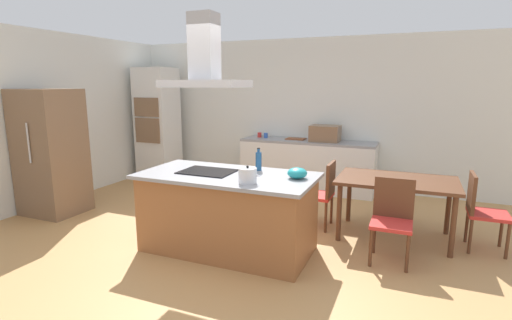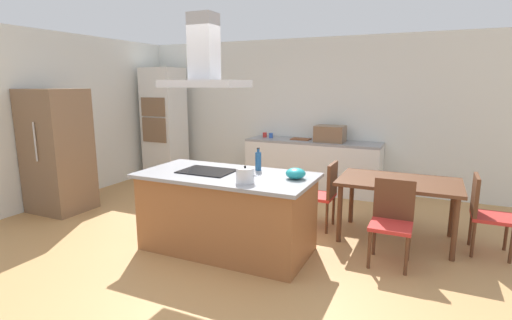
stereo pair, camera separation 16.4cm
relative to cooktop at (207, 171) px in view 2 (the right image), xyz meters
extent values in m
plane|color=tan|center=(0.25, 1.50, -0.91)|extent=(16.00, 16.00, 0.00)
cube|color=silver|center=(0.25, 3.25, 0.44)|extent=(7.20, 0.10, 2.70)
cube|color=silver|center=(-3.20, 1.00, 0.44)|extent=(0.10, 8.80, 2.70)
cube|color=#995B33|center=(0.25, 0.00, -0.48)|extent=(1.88, 0.89, 0.86)
cube|color=gray|center=(0.25, 0.00, -0.03)|extent=(1.98, 0.99, 0.04)
cube|color=black|center=(0.00, 0.00, 0.00)|extent=(0.60, 0.44, 0.01)
cylinder|color=silver|center=(0.62, -0.28, 0.07)|extent=(0.19, 0.19, 0.16)
sphere|color=black|center=(0.62, -0.28, 0.16)|extent=(0.03, 0.03, 0.03)
cone|color=silver|center=(0.74, -0.28, 0.08)|extent=(0.06, 0.03, 0.04)
cylinder|color=navy|center=(0.50, 0.31, 0.10)|extent=(0.07, 0.07, 0.21)
cylinder|color=navy|center=(0.50, 0.31, 0.23)|extent=(0.03, 0.03, 0.04)
cylinder|color=black|center=(0.50, 0.31, 0.25)|extent=(0.04, 0.04, 0.01)
ellipsoid|color=teal|center=(1.03, 0.10, 0.05)|extent=(0.21, 0.21, 0.12)
cube|color=silver|center=(0.40, 2.88, -0.48)|extent=(2.38, 0.62, 0.86)
cube|color=gray|center=(0.40, 2.88, -0.03)|extent=(2.38, 0.62, 0.04)
cube|color=brown|center=(0.71, 2.88, 0.13)|extent=(0.50, 0.38, 0.28)
cylinder|color=red|center=(-0.55, 2.94, 0.04)|extent=(0.08, 0.08, 0.09)
cylinder|color=#2D56B2|center=(-0.41, 2.92, 0.04)|extent=(0.08, 0.08, 0.09)
cube|color=brown|center=(0.17, 2.93, 0.00)|extent=(0.34, 0.24, 0.02)
cube|color=silver|center=(-2.65, 2.65, 0.19)|extent=(0.70, 0.64, 2.20)
cube|color=brown|center=(-2.65, 2.32, 0.54)|extent=(0.56, 0.02, 0.36)
cube|color=brown|center=(-2.65, 2.32, 0.09)|extent=(0.56, 0.02, 0.48)
cube|color=brown|center=(-2.73, 0.21, 0.00)|extent=(0.80, 0.70, 1.82)
cylinder|color=beige|center=(-2.68, -0.16, 0.19)|extent=(0.02, 0.02, 0.55)
cube|color=#59331E|center=(2.00, 1.13, -0.18)|extent=(1.40, 0.90, 0.04)
cylinder|color=#59331E|center=(1.38, 0.76, -0.55)|extent=(0.06, 0.06, 0.71)
cylinder|color=#59331E|center=(2.62, 0.76, -0.55)|extent=(0.06, 0.06, 0.71)
cylinder|color=#59331E|center=(1.38, 1.50, -0.55)|extent=(0.06, 0.06, 0.71)
cylinder|color=#59331E|center=(2.62, 1.50, -0.55)|extent=(0.06, 0.06, 0.71)
cube|color=red|center=(2.00, 0.38, -0.48)|extent=(0.42, 0.42, 0.04)
cube|color=#59331E|center=(2.00, 0.57, -0.24)|extent=(0.42, 0.04, 0.44)
cylinder|color=#59331E|center=(2.18, 0.20, -0.70)|extent=(0.04, 0.04, 0.41)
cylinder|color=#59331E|center=(1.82, 0.20, -0.70)|extent=(0.04, 0.04, 0.41)
cylinder|color=#59331E|center=(2.18, 0.56, -0.70)|extent=(0.04, 0.04, 0.41)
cylinder|color=#59331E|center=(1.82, 0.56, -0.70)|extent=(0.04, 0.04, 0.41)
cube|color=red|center=(1.00, 1.13, -0.48)|extent=(0.42, 0.42, 0.04)
cube|color=#59331E|center=(1.19, 1.13, -0.24)|extent=(0.04, 0.42, 0.44)
cylinder|color=#59331E|center=(0.82, 0.95, -0.70)|extent=(0.04, 0.04, 0.41)
cylinder|color=#59331E|center=(0.82, 1.31, -0.70)|extent=(0.04, 0.04, 0.41)
cylinder|color=#59331E|center=(1.18, 0.95, -0.70)|extent=(0.04, 0.04, 0.41)
cylinder|color=#59331E|center=(1.18, 1.31, -0.70)|extent=(0.04, 0.04, 0.41)
cube|color=red|center=(3.00, 1.13, -0.48)|extent=(0.42, 0.42, 0.04)
cube|color=#59331E|center=(2.81, 1.13, -0.24)|extent=(0.04, 0.42, 0.44)
cylinder|color=#59331E|center=(3.18, 1.31, -0.70)|extent=(0.04, 0.04, 0.41)
cylinder|color=#59331E|center=(3.18, 0.95, -0.70)|extent=(0.04, 0.04, 0.41)
cylinder|color=#59331E|center=(2.82, 1.31, -0.70)|extent=(0.04, 0.04, 0.41)
cylinder|color=#59331E|center=(2.82, 0.95, -0.70)|extent=(0.04, 0.04, 0.41)
cube|color=#ADADB2|center=(0.00, 0.00, 0.98)|extent=(0.90, 0.55, 0.08)
cube|color=#ADADB2|center=(0.00, 0.00, 1.37)|extent=(0.28, 0.24, 0.70)
camera|label=1|loc=(2.16, -3.74, 0.98)|focal=27.00mm
camera|label=2|loc=(2.31, -3.67, 0.98)|focal=27.00mm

